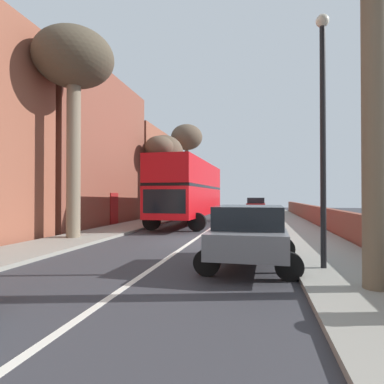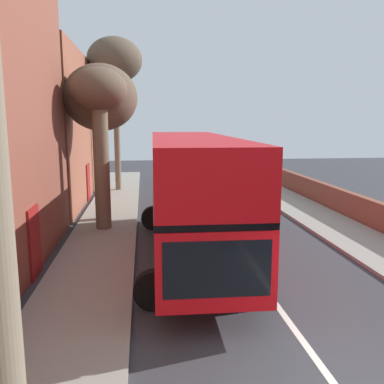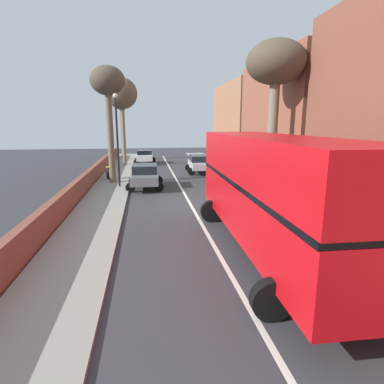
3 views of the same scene
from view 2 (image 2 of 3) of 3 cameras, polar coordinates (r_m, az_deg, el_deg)
name	(u,v)px [view 2 (image 2 of 3)]	position (r m, az deg, el deg)	size (l,w,h in m)	color
double_decker_bus	(192,189)	(13.39, -0.06, 0.43)	(3.74, 11.05, 4.06)	red
parked_car_red_right_1	(232,176)	(26.98, 5.58, 2.22)	(2.55, 4.22, 1.73)	#AD1919
street_tree_left_0	(99,105)	(17.06, -12.82, 11.82)	(2.25, 2.25, 6.54)	brown
street_tree_left_4	(115,62)	(27.12, -10.75, 17.37)	(3.43, 3.43, 9.58)	brown
street_tree_left_6	(101,100)	(18.74, -12.64, 12.43)	(3.22, 3.22, 6.90)	brown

